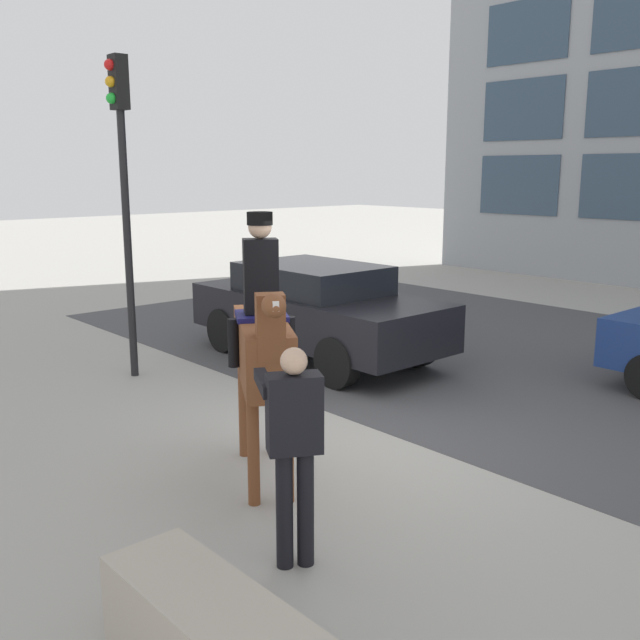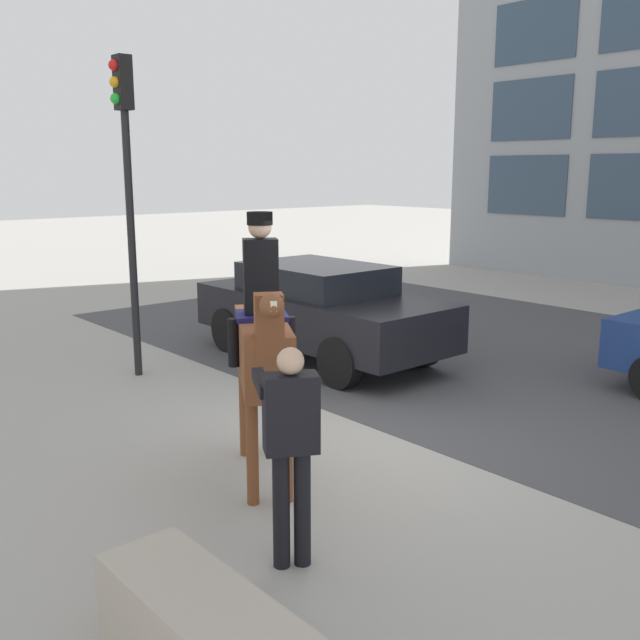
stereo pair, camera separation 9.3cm
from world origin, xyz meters
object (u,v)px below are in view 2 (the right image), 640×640
(street_car_near_lane, at_px, (320,309))
(traffic_light, at_px, (127,169))
(mounted_horse_lead, at_px, (263,344))
(pedestrian_bystander, at_px, (290,439))

(street_car_near_lane, height_order, traffic_light, traffic_light)
(mounted_horse_lead, height_order, street_car_near_lane, mounted_horse_lead)
(pedestrian_bystander, distance_m, street_car_near_lane, 6.11)
(mounted_horse_lead, bearing_deg, street_car_near_lane, 163.89)
(traffic_light, bearing_deg, pedestrian_bystander, -15.50)
(pedestrian_bystander, xyz_separation_m, traffic_light, (-5.51, 1.53, 1.96))
(mounted_horse_lead, distance_m, traffic_light, 4.49)
(mounted_horse_lead, bearing_deg, pedestrian_bystander, 1.98)
(pedestrian_bystander, relative_size, street_car_near_lane, 0.39)
(mounted_horse_lead, relative_size, traffic_light, 0.58)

